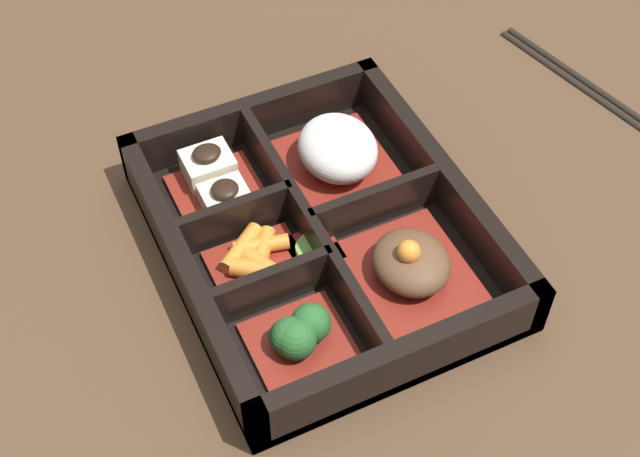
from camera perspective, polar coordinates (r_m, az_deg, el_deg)
name	(u,v)px	position (r m, az deg, el deg)	size (l,w,h in m)	color
ground_plane	(320,249)	(0.70, 0.00, -1.30)	(3.00, 3.00, 0.00)	#4C3523
bento_base	(320,245)	(0.70, 0.00, -1.05)	(0.28, 0.23, 0.01)	black
bento_rim	(316,231)	(0.68, -0.23, -0.14)	(0.28, 0.23, 0.05)	black
bowl_rice	(338,152)	(0.73, 1.14, 4.90)	(0.10, 0.09, 0.05)	maroon
bowl_stew	(411,266)	(0.67, 5.82, -2.41)	(0.10, 0.09, 0.05)	maroon
bowl_tofu	(217,184)	(0.72, -6.63, 2.87)	(0.07, 0.07, 0.04)	maroon
bowl_carrots	(256,258)	(0.68, -4.14, -1.92)	(0.06, 0.07, 0.02)	maroon
bowl_greens	(298,336)	(0.63, -1.44, -6.87)	(0.07, 0.07, 0.03)	maroon
bowl_pickles	(313,250)	(0.68, -0.47, -1.36)	(0.04, 0.04, 0.01)	maroon
chopsticks	(588,85)	(0.87, 16.80, 8.77)	(0.21, 0.06, 0.01)	black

